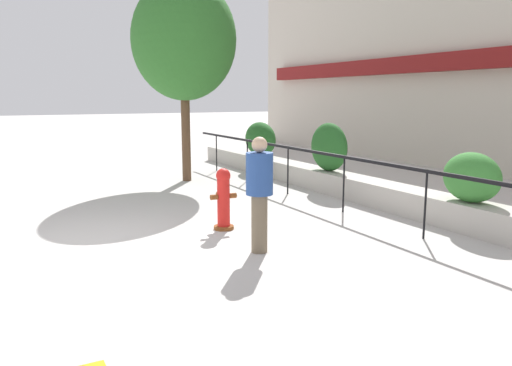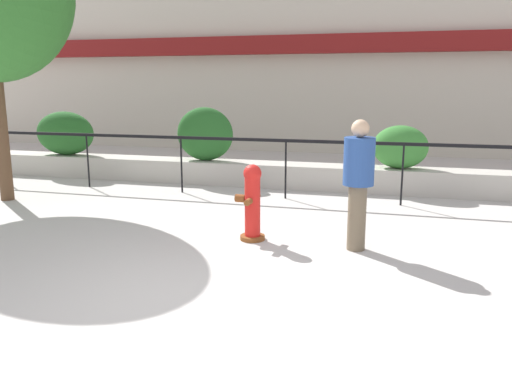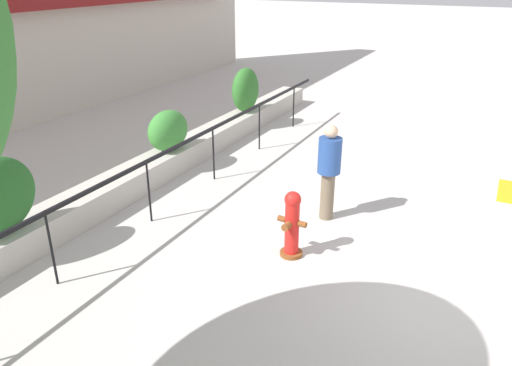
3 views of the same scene
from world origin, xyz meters
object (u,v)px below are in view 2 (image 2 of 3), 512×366
Objects in this scene: hedge_bush_2 at (400,147)px; fire_hydrant at (252,202)px; hedge_bush_1 at (205,134)px; hedge_bush_0 at (65,133)px; pedestrian at (358,177)px.

fire_hydrant is (-2.04, -3.76, -0.38)m from hedge_bush_2.
hedge_bush_1 is 1.19× the size of fire_hydrant.
fire_hydrant is (2.11, -3.76, -0.53)m from hedge_bush_1.
fire_hydrant is at bearing -118.55° from hedge_bush_2.
hedge_bush_0 is 7.70m from hedge_bush_2.
pedestrian is (3.56, -3.82, -0.10)m from hedge_bush_1.
hedge_bush_1 is (3.55, 0.00, 0.07)m from hedge_bush_0.
hedge_bush_2 is at bearing 0.00° from hedge_bush_0.
pedestrian reaches higher than fire_hydrant.
hedge_bush_0 reaches higher than fire_hydrant.
hedge_bush_0 is 1.16× the size of hedge_bush_1.
hedge_bush_0 is at bearing 180.00° from hedge_bush_2.
hedge_bush_1 is 0.74× the size of pedestrian.
hedge_bush_1 is at bearing 180.00° from hedge_bush_2.
pedestrian is at bearing -47.04° from hedge_bush_1.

